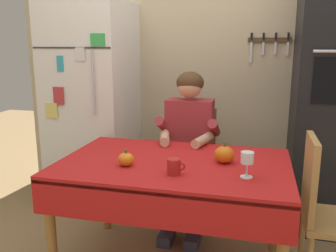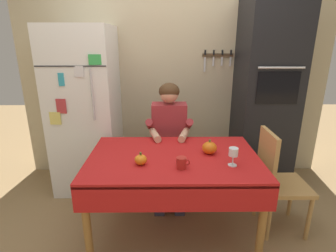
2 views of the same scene
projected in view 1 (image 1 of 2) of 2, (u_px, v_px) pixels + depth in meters
back_wall_assembly at (211, 61)px, 3.27m from camera, size 3.70×0.13×2.60m
refrigerator at (93, 107)px, 3.23m from camera, size 0.68×0.71×1.80m
wall_oven at (335, 97)px, 2.76m from camera, size 0.60×0.64×2.10m
dining_table at (173, 175)px, 2.22m from camera, size 1.40×0.90×0.74m
chair_behind_person at (192, 159)px, 3.01m from camera, size 0.40×0.40×0.93m
seated_person at (188, 138)px, 2.78m from camera, size 0.47×0.55×1.25m
chair_right_side at (326, 208)px, 2.10m from camera, size 0.40×0.40×0.93m
coffee_mug at (174, 166)px, 1.99m from camera, size 0.10×0.08×0.09m
wine_glass at (247, 159)px, 1.93m from camera, size 0.07×0.07×0.14m
pumpkin_large at (224, 154)px, 2.19m from camera, size 0.12×0.12×0.13m
pumpkin_medium at (126, 159)px, 2.13m from camera, size 0.09×0.09×0.10m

